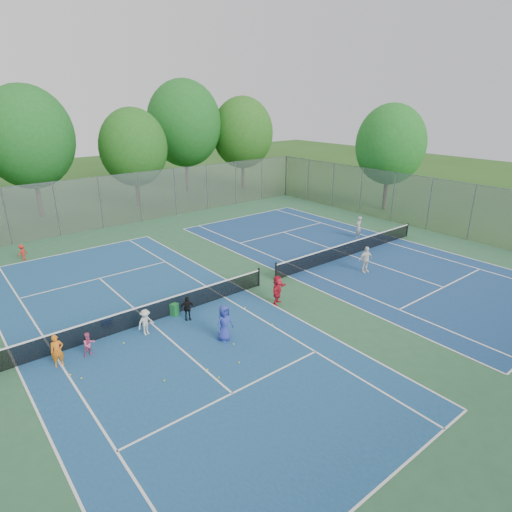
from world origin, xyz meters
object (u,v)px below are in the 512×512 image
Objects in this scene: ball_crate at (106,322)px; instructor at (358,227)px; net_left at (149,313)px; net_right at (350,249)px; ball_hopper at (175,310)px.

ball_crate is 18.99m from instructor.
instructor reaches higher than net_left.
net_right is 34.11× the size of ball_crate.
net_left is 1.92m from ball_crate.
instructor reaches higher than ball_crate.
ball_crate is at bearing 158.39° from ball_hopper.
ball_hopper is at bearing -21.61° from ball_crate.
net_left is 14.00m from net_right.
net_right is 15.65m from ball_crate.
ball_hopper reaches higher than ball_crate.
instructor is (16.12, 2.18, 0.49)m from ball_hopper.
ball_crate is 0.24× the size of instructor.
ball_hopper is at bearing -5.97° from net_left.
ball_hopper is (2.83, -1.12, 0.14)m from ball_crate.
net_right reaches higher than ball_crate.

